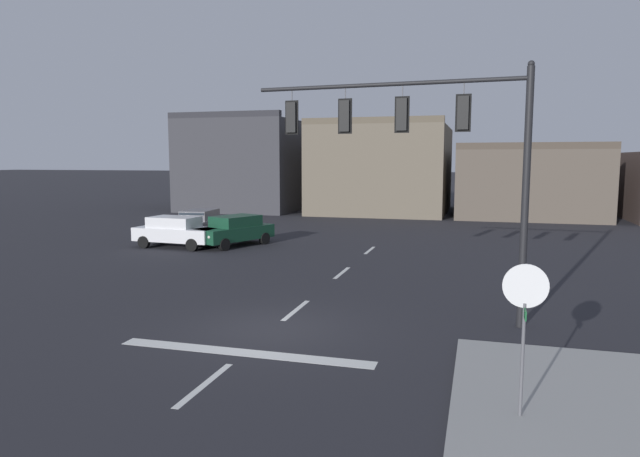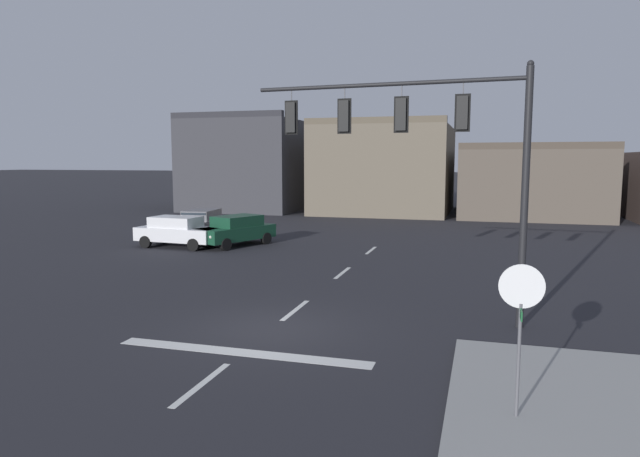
# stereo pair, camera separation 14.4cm
# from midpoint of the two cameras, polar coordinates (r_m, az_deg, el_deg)

# --- Properties ---
(ground_plane) EXTENTS (400.00, 400.00, 0.00)m
(ground_plane) POSITION_cam_midpoint_polar(r_m,az_deg,el_deg) (15.74, -5.00, -10.01)
(ground_plane) COLOR #232328
(sidewalk_near_corner) EXTENTS (5.00, 8.00, 0.15)m
(sidewalk_near_corner) POSITION_cam_midpoint_polar(r_m,az_deg,el_deg) (11.22, 26.00, -17.48)
(sidewalk_near_corner) COLOR gray
(sidewalk_near_corner) RESTS_ON ground
(stop_bar_paint) EXTENTS (6.40, 0.50, 0.01)m
(stop_bar_paint) POSITION_cam_midpoint_polar(r_m,az_deg,el_deg) (13.98, -7.97, -12.24)
(stop_bar_paint) COLOR silver
(stop_bar_paint) RESTS_ON ground
(lane_centreline) EXTENTS (0.16, 26.40, 0.01)m
(lane_centreline) POSITION_cam_midpoint_polar(r_m,az_deg,el_deg) (17.55, -2.66, -8.19)
(lane_centreline) COLOR silver
(lane_centreline) RESTS_ON ground
(signal_mast_near_side) EXTENTS (7.87, 0.83, 7.15)m
(signal_mast_near_side) POSITION_cam_midpoint_polar(r_m,az_deg,el_deg) (16.39, 10.40, 8.85)
(signal_mast_near_side) COLOR black
(signal_mast_near_side) RESTS_ON ground
(stop_sign) EXTENTS (0.76, 0.64, 2.83)m
(stop_sign) POSITION_cam_midpoint_polar(r_m,az_deg,el_deg) (10.32, 19.50, -7.12)
(stop_sign) COLOR #56565B
(stop_sign) RESTS_ON ground
(car_lot_nearside) EXTENTS (3.37, 4.75, 1.61)m
(car_lot_nearside) POSITION_cam_midpoint_polar(r_m,az_deg,el_deg) (30.58, -8.73, -0.14)
(car_lot_nearside) COLOR #143D28
(car_lot_nearside) RESTS_ON ground
(car_lot_middle) EXTENTS (2.26, 4.58, 1.61)m
(car_lot_middle) POSITION_cam_midpoint_polar(r_m,az_deg,el_deg) (34.69, -12.01, 0.62)
(car_lot_middle) COLOR slate
(car_lot_middle) RESTS_ON ground
(car_lot_farside) EXTENTS (4.55, 2.17, 1.61)m
(car_lot_farside) POSITION_cam_midpoint_polar(r_m,az_deg,el_deg) (30.69, -14.38, -0.25)
(car_lot_farside) COLOR silver
(car_lot_farside) RESTS_ON ground
(building_row) EXTENTS (44.12, 13.39, 8.56)m
(building_row) POSITION_cam_midpoint_polar(r_m,az_deg,el_deg) (50.43, 7.56, 5.58)
(building_row) COLOR #38383D
(building_row) RESTS_ON ground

